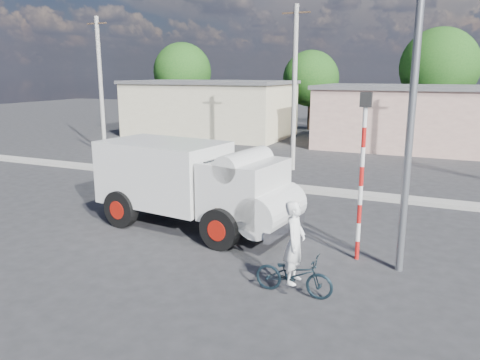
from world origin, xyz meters
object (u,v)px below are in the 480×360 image
at_px(streetlight, 408,67).
at_px(bicycle, 294,275).
at_px(traffic_pole, 362,163).
at_px(truck, 195,183).
at_px(cyclist, 294,255).

bearing_deg(streetlight, bicycle, -128.47).
relative_size(traffic_pole, streetlight, 0.48).
distance_m(truck, streetlight, 7.04).
distance_m(bicycle, cyclist, 0.46).
relative_size(truck, traffic_pole, 1.54).
xyz_separation_m(truck, cyclist, (4.23, -3.09, -0.56)).
bearing_deg(streetlight, traffic_pole, 162.27).
relative_size(bicycle, cyclist, 0.96).
height_order(cyclist, streetlight, streetlight).
relative_size(truck, streetlight, 0.75).
distance_m(cyclist, streetlight, 5.01).
height_order(truck, cyclist, truck).
xyz_separation_m(cyclist, streetlight, (1.85, 2.33, 4.03)).
xyz_separation_m(cyclist, traffic_pole, (0.91, 2.63, 1.67)).
relative_size(bicycle, traffic_pole, 0.41).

